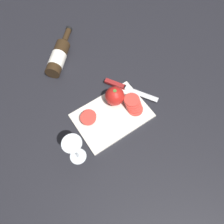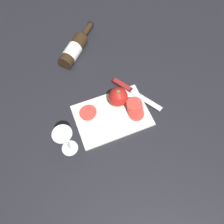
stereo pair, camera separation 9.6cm
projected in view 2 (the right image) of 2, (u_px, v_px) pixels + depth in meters
name	position (u px, v px, depth m)	size (l,w,h in m)	color
ground_plane	(121.00, 121.00, 0.98)	(3.00, 3.00, 0.00)	black
cutting_board	(112.00, 116.00, 0.99)	(0.33, 0.23, 0.01)	silver
wine_bottle	(74.00, 49.00, 1.13)	(0.26, 0.26, 0.08)	#332314
wine_glass	(65.00, 139.00, 0.83)	(0.07, 0.07, 0.17)	silver
whole_tomato	(118.00, 97.00, 0.98)	(0.09, 0.09, 0.09)	red
knife	(128.00, 88.00, 1.04)	(0.16, 0.24, 0.01)	silver
tomato_slice_stack_near	(88.00, 112.00, 0.98)	(0.08, 0.08, 0.03)	#D63D33
tomato_slice_stack_far	(135.00, 108.00, 0.98)	(0.07, 0.10, 0.04)	#D63D33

